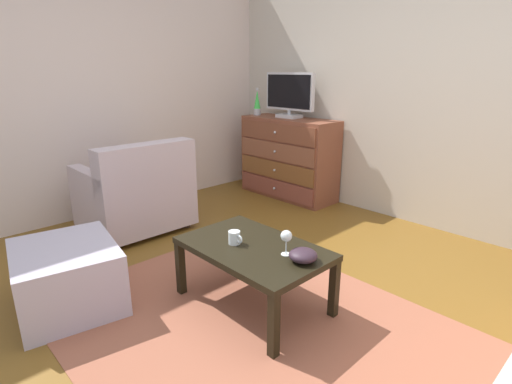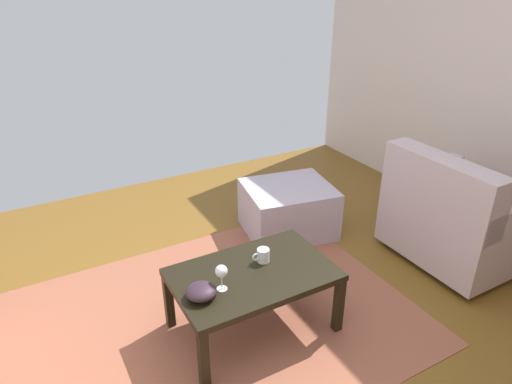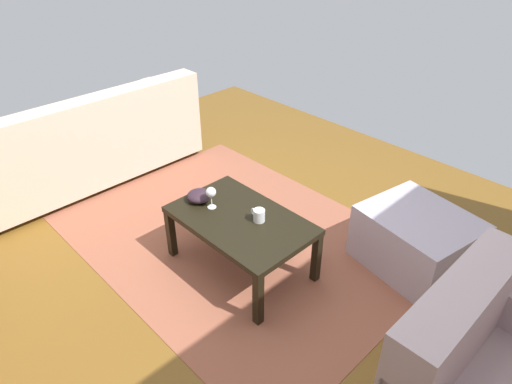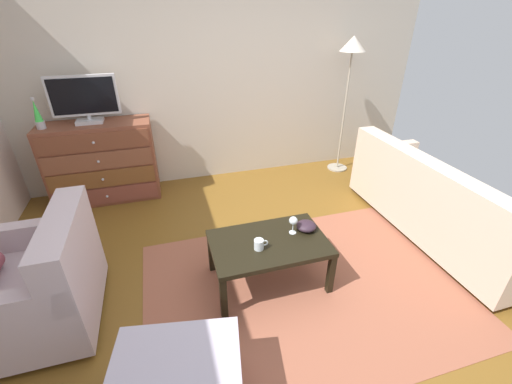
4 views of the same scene
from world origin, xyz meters
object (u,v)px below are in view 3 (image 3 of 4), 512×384
object	(u,v)px
mug	(259,215)
bowl_decorative	(199,196)
couch_large	(83,147)
coffee_table	(241,224)
wine_glass	(211,193)
ottoman	(416,241)

from	to	relation	value
mug	bowl_decorative	bearing A→B (deg)	15.90
mug	couch_large	distance (m)	2.00
coffee_table	mug	world-z (taller)	mug
wine_glass	ottoman	size ratio (longest dim) A/B	0.22
ottoman	couch_large	bearing A→B (deg)	21.66
coffee_table	ottoman	world-z (taller)	coffee_table
coffee_table	mug	bearing A→B (deg)	-147.36
bowl_decorative	ottoman	size ratio (longest dim) A/B	0.24
wine_glass	bowl_decorative	size ratio (longest dim) A/B	0.94
wine_glass	coffee_table	bearing A→B (deg)	-166.26
mug	ottoman	bearing A→B (deg)	-131.31
wine_glass	mug	size ratio (longest dim) A/B	1.38
wine_glass	ottoman	distance (m)	1.44
wine_glass	couch_large	size ratio (longest dim) A/B	0.07
ottoman	mug	bearing A→B (deg)	48.69
wine_glass	ottoman	bearing A→B (deg)	-138.18
couch_large	ottoman	xyz separation A→B (m)	(-2.70, -1.07, -0.12)
coffee_table	wine_glass	xyz separation A→B (m)	(0.23, 0.06, 0.17)
coffee_table	bowl_decorative	world-z (taller)	bowl_decorative
bowl_decorative	ottoman	bearing A→B (deg)	-141.16
wine_glass	ottoman	xyz separation A→B (m)	(-1.05, -0.94, -0.33)
coffee_table	wine_glass	bearing A→B (deg)	13.74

